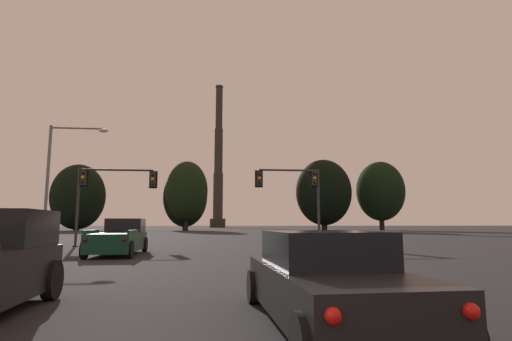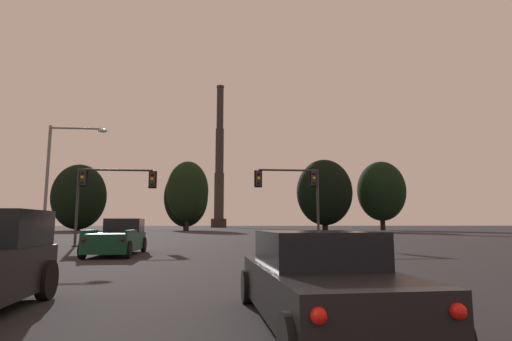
{
  "view_description": "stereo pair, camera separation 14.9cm",
  "coord_description": "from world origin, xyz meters",
  "px_view_note": "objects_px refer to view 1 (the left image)",
  "views": [
    {
      "loc": [
        1.19,
        -2.68,
        1.55
      ],
      "look_at": [
        5.95,
        40.44,
        7.34
      ],
      "focal_mm": 28.0,
      "sensor_mm": 36.0,
      "label": 1
    },
    {
      "loc": [
        1.34,
        -2.69,
        1.55
      ],
      "look_at": [
        5.95,
        40.44,
        7.34
      ],
      "focal_mm": 28.0,
      "sensor_mm": 36.0,
      "label": 2
    }
  ],
  "objects_px": {
    "traffic_light_overhead_left": "(106,186)",
    "smokestack": "(218,171)",
    "sedan_right_lane_third": "(326,281)",
    "traffic_light_overhead_right": "(297,187)",
    "street_lamp": "(58,170)",
    "pickup_truck_left_lane_front": "(120,238)"
  },
  "relations": [
    {
      "from": "traffic_light_overhead_right",
      "to": "smokestack",
      "type": "distance_m",
      "value": 133.33
    },
    {
      "from": "sedan_right_lane_third",
      "to": "smokestack",
      "type": "bearing_deg",
      "value": 87.76
    },
    {
      "from": "sedan_right_lane_third",
      "to": "traffic_light_overhead_right",
      "type": "distance_m",
      "value": 22.77
    },
    {
      "from": "traffic_light_overhead_left",
      "to": "street_lamp",
      "type": "relative_size",
      "value": 0.68
    },
    {
      "from": "sedan_right_lane_third",
      "to": "smokestack",
      "type": "height_order",
      "value": "smokestack"
    },
    {
      "from": "smokestack",
      "to": "traffic_light_overhead_right",
      "type": "bearing_deg",
      "value": -88.37
    },
    {
      "from": "pickup_truck_left_lane_front",
      "to": "smokestack",
      "type": "xyz_separation_m",
      "value": [
        6.99,
        139.15,
        22.03
      ]
    },
    {
      "from": "sedan_right_lane_third",
      "to": "street_lamp",
      "type": "height_order",
      "value": "street_lamp"
    },
    {
      "from": "street_lamp",
      "to": "traffic_light_overhead_left",
      "type": "bearing_deg",
      "value": 22.6
    },
    {
      "from": "sedan_right_lane_third",
      "to": "traffic_light_overhead_left",
      "type": "xyz_separation_m",
      "value": [
        -9.18,
        22.51,
        3.47
      ]
    },
    {
      "from": "pickup_truck_left_lane_front",
      "to": "traffic_light_overhead_right",
      "type": "height_order",
      "value": "traffic_light_overhead_right"
    },
    {
      "from": "sedan_right_lane_third",
      "to": "traffic_light_overhead_right",
      "type": "bearing_deg",
      "value": 76.85
    },
    {
      "from": "sedan_right_lane_third",
      "to": "traffic_light_overhead_left",
      "type": "distance_m",
      "value": 24.55
    },
    {
      "from": "traffic_light_overhead_right",
      "to": "smokestack",
      "type": "bearing_deg",
      "value": 91.63
    },
    {
      "from": "sedan_right_lane_third",
      "to": "traffic_light_overhead_left",
      "type": "height_order",
      "value": "traffic_light_overhead_left"
    },
    {
      "from": "traffic_light_overhead_left",
      "to": "street_lamp",
      "type": "bearing_deg",
      "value": -157.4
    },
    {
      "from": "pickup_truck_left_lane_front",
      "to": "sedan_right_lane_third",
      "type": "bearing_deg",
      "value": -67.56
    },
    {
      "from": "traffic_light_overhead_right",
      "to": "traffic_light_overhead_left",
      "type": "height_order",
      "value": "traffic_light_overhead_right"
    },
    {
      "from": "traffic_light_overhead_right",
      "to": "traffic_light_overhead_left",
      "type": "xyz_separation_m",
      "value": [
        -13.52,
        0.43,
        -0.05
      ]
    },
    {
      "from": "traffic_light_overhead_left",
      "to": "smokestack",
      "type": "height_order",
      "value": "smokestack"
    },
    {
      "from": "traffic_light_overhead_right",
      "to": "smokestack",
      "type": "height_order",
      "value": "smokestack"
    },
    {
      "from": "street_lamp",
      "to": "smokestack",
      "type": "distance_m",
      "value": 134.47
    }
  ]
}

